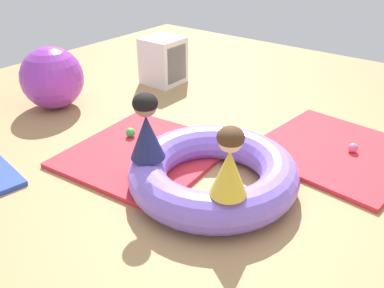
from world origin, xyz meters
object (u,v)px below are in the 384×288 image
Objects in this scene: exercise_ball_large at (52,78)px; child_in_navy at (146,127)px; play_ball_pink at (353,148)px; play_ball_green at (130,132)px; play_ball_blue at (268,147)px; storage_cube at (165,61)px; play_ball_teal at (172,155)px; inflatable_cushion at (213,173)px; child_in_yellow at (229,163)px.

child_in_navy is at bearing -106.10° from exercise_ball_large.
child_in_navy is 5.90× the size of play_ball_pink.
child_in_navy is at bearing -125.09° from play_ball_green.
play_ball_blue is 2.11m from storage_cube.
play_ball_green is 1.24m from exercise_ball_large.
play_ball_teal is at bearing -94.50° from exercise_ball_large.
inflatable_cushion is 2.58× the size of child_in_navy.
play_ball_teal is at bearing -112.69° from child_in_yellow.
inflatable_cushion is at bearing -96.19° from exercise_ball_large.
inflatable_cushion is at bearing -99.66° from play_ball_green.
play_ball_blue is (0.58, -0.58, 0.02)m from play_ball_teal.
child_in_navy is 5.72× the size of play_ball_green.
child_in_navy is at bearing -87.50° from child_in_yellow.
play_ball_blue is at bearing -66.16° from play_ball_green.
storage_cube is (1.37, 0.77, 0.20)m from play_ball_green.
child_in_navy is 0.95m from play_ball_green.
play_ball_teal is 0.57m from play_ball_green.
exercise_ball_large reaches higher than play_ball_blue.
inflatable_cushion is 1.07m from play_ball_green.
child_in_navy is at bearing -141.88° from storage_cube.
inflatable_cushion is 12.05× the size of play_ball_blue.
play_ball_pink is at bearing -72.86° from exercise_ball_large.
play_ball_pink is (1.04, -1.15, 0.01)m from play_ball_teal.
inflatable_cushion is 0.51m from play_ball_teal.
storage_cube is (1.85, 1.45, -0.25)m from child_in_navy.
play_ball_green is at bearing -105.12° from child_in_yellow.
play_ball_blue is at bearing -114.20° from storage_cube.
child_in_yellow reaches higher than storage_cube.
child_in_navy is 0.72m from child_in_yellow.
inflatable_cushion is 1.33m from play_ball_pink.
inflatable_cushion is at bearing 6.80° from child_in_navy.
play_ball_green is (0.07, 0.56, 0.01)m from play_ball_teal.
child_in_yellow is (-0.33, -0.34, 0.37)m from inflatable_cushion.
play_ball_teal is at bearing 134.89° from play_ball_blue.
child_in_yellow reaches higher than exercise_ball_large.
child_in_navy is 6.82× the size of play_ball_teal.
play_ball_pink is (0.97, -1.72, -0.00)m from play_ball_green.
storage_cube is at bearing 95.91° from child_in_navy.
inflatable_cushion is at bearing -102.17° from play_ball_teal.
child_in_yellow is 0.71× the size of exercise_ball_large.
child_in_yellow is at bearing -34.65° from child_in_navy.
play_ball_blue is at bearing 32.66° from child_in_navy.
storage_cube reaches higher than play_ball_teal.
storage_cube reaches higher than play_ball_green.
inflatable_cushion is 14.72× the size of play_ball_green.
play_ball_green is at bearing 112.70° from child_in_navy.
play_ball_green is 1.97m from play_ball_pink.
play_ball_green is at bearing 113.84° from play_ball_blue.
play_ball_green is at bearing -150.75° from storage_cube.
play_ball_green is 1.03× the size of play_ball_pink.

